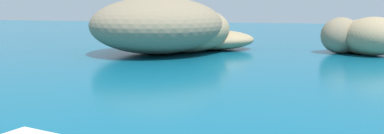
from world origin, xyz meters
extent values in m
ellipsoid|color=#84755B|center=(-13.78, 51.91, 4.65)|extent=(26.63, 28.30, 9.30)
ellipsoid|color=#9E8966|center=(-9.71, 55.09, 3.88)|extent=(17.80, 19.46, 7.77)
ellipsoid|color=#9E8966|center=(-6.66, 60.49, 1.77)|extent=(18.70, 17.07, 3.54)
ellipsoid|color=#9E8966|center=(-10.52, 60.92, 3.88)|extent=(8.65, 9.28, 7.76)
ellipsoid|color=#9E8966|center=(-12.35, 57.13, 2.53)|extent=(22.31, 22.26, 5.06)
ellipsoid|color=#9E8966|center=(18.16, 60.31, 2.86)|extent=(9.21, 9.49, 5.73)
ellipsoid|color=#9E8966|center=(19.75, 59.40, 3.05)|extent=(12.28, 12.42, 6.11)
ellipsoid|color=#9E8966|center=(17.45, 63.86, 1.59)|extent=(10.90, 10.72, 3.17)
ellipsoid|color=#84755B|center=(19.18, 59.59, 1.31)|extent=(5.68, 6.27, 2.61)
ellipsoid|color=#84755B|center=(15.04, 60.93, 2.99)|extent=(8.94, 9.24, 5.98)
camera|label=1|loc=(9.98, -5.38, 7.23)|focal=34.87mm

